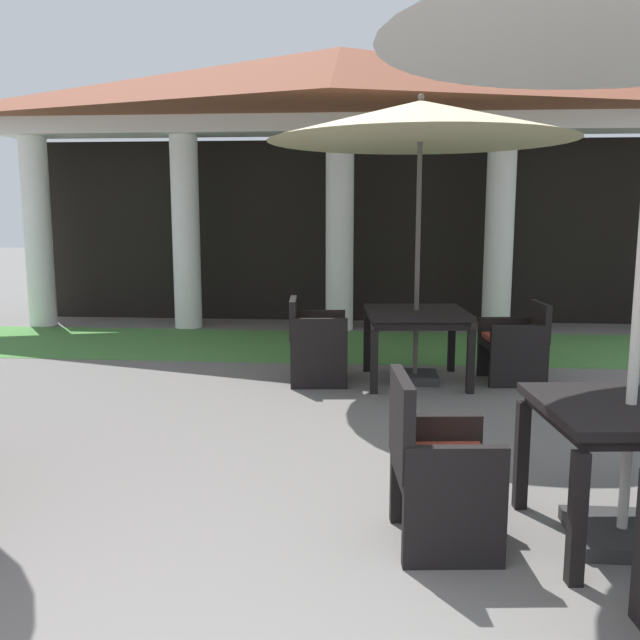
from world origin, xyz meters
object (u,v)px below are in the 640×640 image
patio_umbrella_mid_left (421,123)px  patio_chair_mid_left_east (516,344)px  patio_table_mid_left (416,320)px  patio_chair_near_foreground_west (437,470)px  patio_table_near_foreground (630,423)px  patio_chair_mid_left_west (315,341)px

patio_umbrella_mid_left → patio_chair_mid_left_east: patio_umbrella_mid_left is taller
patio_umbrella_mid_left → patio_chair_mid_left_east: size_ratio=3.65×
patio_table_mid_left → patio_chair_mid_left_east: bearing=5.1°
patio_chair_near_foreground_west → patio_table_mid_left: patio_chair_near_foreground_west is taller
patio_table_near_foreground → patio_umbrella_mid_left: 3.93m
patio_table_near_foreground → patio_table_mid_left: bearing=105.0°
patio_umbrella_mid_left → patio_chair_mid_left_west: bearing=-174.9°
patio_table_near_foreground → patio_chair_mid_left_east: size_ratio=1.20×
patio_chair_near_foreground_west → patio_chair_mid_left_west: (-0.92, 3.32, 0.02)m
patio_umbrella_mid_left → patio_chair_mid_left_east: (1.01, 0.09, -2.17)m
patio_umbrella_mid_left → patio_chair_mid_left_west: patio_umbrella_mid_left is taller
patio_table_mid_left → patio_chair_mid_left_west: size_ratio=1.25×
patio_chair_mid_left_east → patio_table_near_foreground: bearing=172.9°
patio_table_mid_left → patio_umbrella_mid_left: size_ratio=0.36×
patio_chair_mid_left_east → patio_chair_near_foreground_west: bearing=157.6°
patio_table_near_foreground → patio_chair_mid_left_west: size_ratio=1.14×
patio_table_mid_left → patio_umbrella_mid_left: 1.91m
patio_table_near_foreground → patio_umbrella_mid_left: patio_umbrella_mid_left is taller
patio_table_near_foreground → patio_chair_mid_left_east: 3.42m
patio_table_near_foreground → patio_umbrella_mid_left: size_ratio=0.33×
patio_table_mid_left → patio_chair_mid_left_east: size_ratio=1.31×
patio_chair_near_foreground_west → patio_chair_mid_left_west: size_ratio=1.04×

